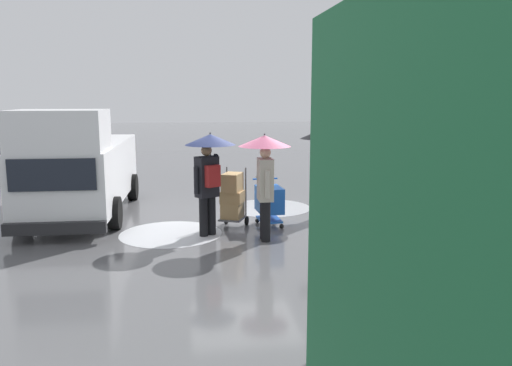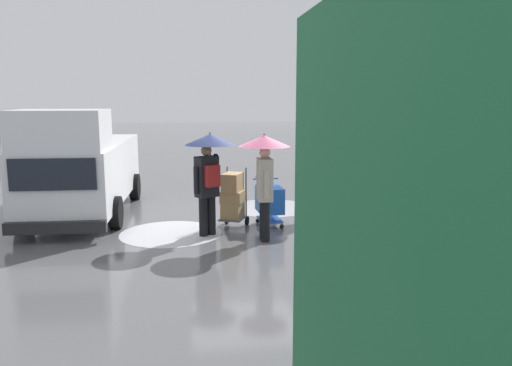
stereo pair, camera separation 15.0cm
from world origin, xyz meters
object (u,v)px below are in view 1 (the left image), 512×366
pedestrian_pink_side (324,152)px  pedestrian_white_side (209,161)px  cargo_van_parked_right (80,168)px  pedestrian_black_side (265,162)px  hand_dolly_boxes (233,197)px  street_lamp (443,128)px  shopping_cart_vendor (269,201)px

pedestrian_pink_side → pedestrian_white_side: bearing=23.8°
cargo_van_parked_right → pedestrian_white_side: 3.69m
pedestrian_black_side → pedestrian_white_side: 1.18m
hand_dolly_boxes → pedestrian_pink_side: pedestrian_pink_side is taller
cargo_van_parked_right → pedestrian_black_side: (-4.07, 2.61, 0.41)m
street_lamp → shopping_cart_vendor: bearing=-57.0°
pedestrian_white_side → street_lamp: street_lamp is taller
cargo_van_parked_right → pedestrian_pink_side: (-5.73, 0.92, 0.39)m
shopping_cart_vendor → pedestrian_black_side: size_ratio=0.47×
cargo_van_parked_right → pedestrian_black_side: 4.85m
pedestrian_pink_side → street_lamp: bearing=101.4°
street_lamp → pedestrian_white_side: bearing=-38.1°
hand_dolly_boxes → pedestrian_pink_side: bearing=-162.9°
pedestrian_pink_side → street_lamp: size_ratio=0.56×
hand_dolly_boxes → cargo_van_parked_right: bearing=-24.6°
pedestrian_black_side → shopping_cart_vendor: bearing=-104.2°
shopping_cart_vendor → pedestrian_pink_side: 1.82m
pedestrian_pink_side → pedestrian_black_side: 2.37m
shopping_cart_vendor → pedestrian_white_side: 1.79m
hand_dolly_boxes → pedestrian_white_side: size_ratio=0.61×
shopping_cart_vendor → pedestrian_pink_side: size_ratio=0.47×
cargo_van_parked_right → pedestrian_white_side: (-2.98, 2.13, 0.39)m
shopping_cart_vendor → pedestrian_black_side: (0.27, 1.08, 1.02)m
cargo_van_parked_right → pedestrian_pink_side: size_ratio=2.50×
hand_dolly_boxes → pedestrian_white_side: pedestrian_white_side is taller
cargo_van_parked_right → pedestrian_white_side: cargo_van_parked_right is taller
hand_dolly_boxes → pedestrian_black_side: size_ratio=0.61×
shopping_cart_vendor → pedestrian_white_side: pedestrian_white_side is taller
pedestrian_black_side → pedestrian_pink_side: bearing=-134.7°
pedestrian_black_side → street_lamp: size_ratio=0.56×
cargo_van_parked_right → shopping_cart_vendor: bearing=160.6°
pedestrian_pink_side → pedestrian_white_side: 3.01m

